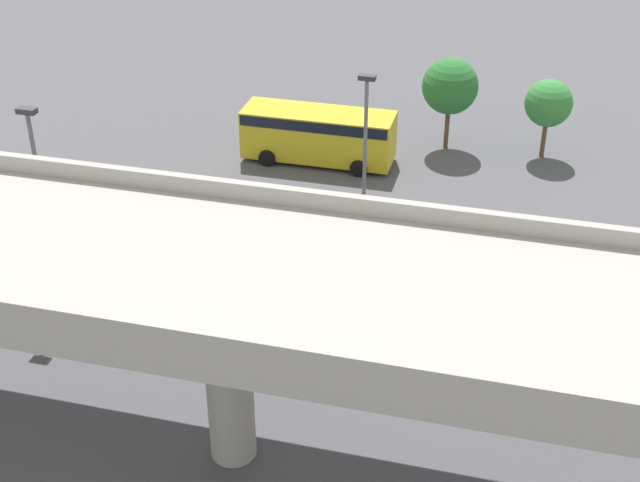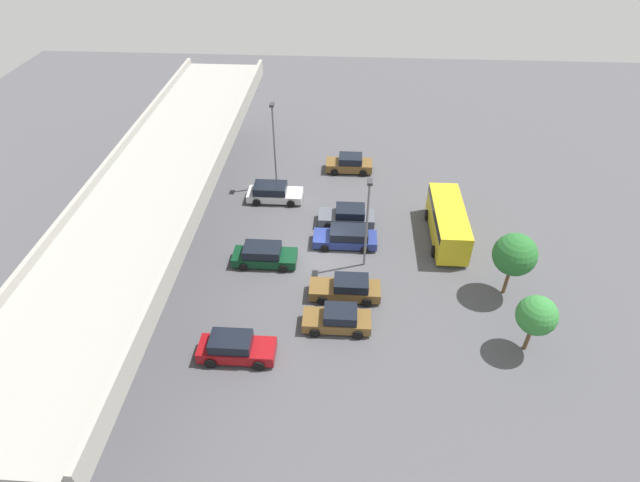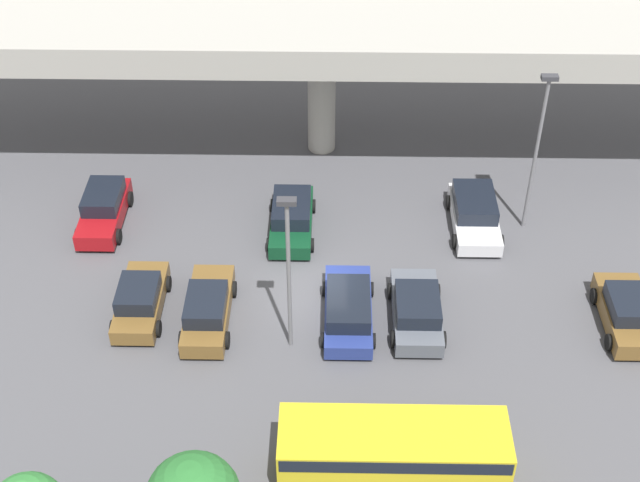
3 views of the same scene
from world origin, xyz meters
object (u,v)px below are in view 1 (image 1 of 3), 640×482
at_px(parked_car_0, 572,355).
at_px(shuttle_bus, 318,132).
at_px(lamp_post_mid_lot, 41,191).
at_px(parked_car_3, 328,312).
at_px(parked_car_6, 112,287).
at_px(parked_car_1, 505,256).
at_px(parked_car_4, 304,225).
at_px(tree_front_centre, 450,86).
at_px(parked_car_2, 437,241).
at_px(tree_front_left, 549,103).
at_px(parked_car_5, 243,217).
at_px(lamp_post_near_aisle, 365,142).
at_px(parked_car_7, 67,194).

xyz_separation_m(parked_car_0, shuttle_bus, (12.69, -14.21, 0.80)).
bearing_deg(lamp_post_mid_lot, parked_car_3, -177.39).
xyz_separation_m(parked_car_0, parked_car_6, (17.14, 0.04, -0.05)).
bearing_deg(parked_car_3, parked_car_1, -46.76).
height_order(parked_car_4, parked_car_6, parked_car_6).
bearing_deg(parked_car_1, tree_front_centre, -161.06).
height_order(parked_car_2, parked_car_4, parked_car_2).
bearing_deg(parked_car_1, parked_car_4, -92.50).
xyz_separation_m(shuttle_bus, tree_front_left, (-10.98, -3.39, 1.32)).
xyz_separation_m(shuttle_bus, lamp_post_mid_lot, (6.77, 14.28, 3.03)).
height_order(parked_car_5, lamp_post_near_aisle, lamp_post_near_aisle).
relative_size(parked_car_0, parked_car_6, 0.97).
relative_size(parked_car_7, lamp_post_mid_lot, 0.55).
bearing_deg(parked_car_2, parked_car_1, 80.01).
bearing_deg(parked_car_1, tree_front_left, 174.93).
height_order(parked_car_7, tree_front_left, tree_front_left).
relative_size(shuttle_bus, tree_front_left, 1.85).
height_order(parked_car_1, parked_car_2, parked_car_2).
height_order(parked_car_2, parked_car_7, parked_car_7).
distance_m(parked_car_0, parked_car_6, 17.14).
relative_size(parked_car_4, tree_front_left, 1.19).
height_order(parked_car_3, parked_car_7, parked_car_7).
distance_m(parked_car_4, lamp_post_mid_lot, 11.15).
height_order(parked_car_2, lamp_post_near_aisle, lamp_post_near_aisle).
bearing_deg(parked_car_1, lamp_post_mid_lot, -69.92).
distance_m(parked_car_0, shuttle_bus, 19.07).
relative_size(parked_car_3, parked_car_5, 1.04).
xyz_separation_m(parked_car_0, lamp_post_mid_lot, (19.47, 0.08, 3.83)).
distance_m(parked_car_7, lamp_post_near_aisle, 14.08).
bearing_deg(tree_front_left, parked_car_0, 95.56).
relative_size(parked_car_0, parked_car_7, 1.06).
relative_size(parked_car_3, parked_car_7, 1.08).
bearing_deg(parked_car_6, tree_front_left, -41.20).
xyz_separation_m(parked_car_0, lamp_post_near_aisle, (8.99, -7.78, 3.50)).
xyz_separation_m(parked_car_3, lamp_post_near_aisle, (0.27, -7.37, 3.55)).
height_order(parked_car_0, lamp_post_mid_lot, lamp_post_mid_lot).
height_order(parked_car_3, parked_car_5, parked_car_5).
bearing_deg(tree_front_centre, shuttle_bus, 27.84).
xyz_separation_m(parked_car_3, parked_car_6, (8.42, 0.45, 0.00)).
xyz_separation_m(parked_car_2, tree_front_centre, (1.06, -10.87, 2.67)).
xyz_separation_m(parked_car_2, parked_car_7, (16.98, 0.08, 0.02)).
bearing_deg(parked_car_7, parked_car_0, 74.01).
distance_m(parked_car_0, parked_car_4, 12.97).
height_order(parked_car_4, tree_front_left, tree_front_left).
distance_m(parked_car_1, parked_car_6, 15.64).
bearing_deg(parked_car_5, parked_car_1, 87.94).
bearing_deg(shuttle_bus, lamp_post_mid_lot, 64.63).
relative_size(parked_car_6, lamp_post_near_aisle, 0.66).
xyz_separation_m(lamp_post_mid_lot, tree_front_centre, (-12.83, -17.48, -1.22)).
height_order(parked_car_3, lamp_post_near_aisle, lamp_post_near_aisle).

